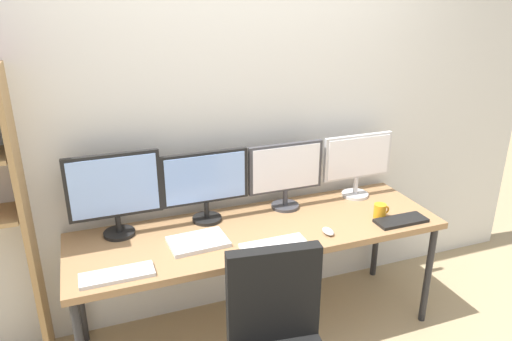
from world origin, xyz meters
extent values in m
cube|color=silver|center=(0.00, 1.02, 1.30)|extent=(4.61, 0.10, 2.60)
cube|color=#936D47|center=(0.00, 0.60, 0.72)|extent=(2.21, 0.68, 0.04)
cylinder|color=#262628|center=(1.06, 0.31, 0.35)|extent=(0.04, 0.04, 0.70)
cylinder|color=#262628|center=(-1.06, 0.89, 0.35)|extent=(0.04, 0.04, 0.70)
cylinder|color=#262628|center=(1.06, 0.89, 0.35)|extent=(0.04, 0.04, 0.70)
cube|color=#9E7A4C|center=(-1.26, 0.83, 0.87)|extent=(0.03, 0.28, 1.74)
cube|color=black|center=(-0.17, -0.05, 0.75)|extent=(0.45, 0.13, 0.48)
cylinder|color=black|center=(-0.79, 0.81, 0.75)|extent=(0.18, 0.18, 0.02)
cylinder|color=black|center=(-0.79, 0.81, 0.81)|extent=(0.03, 0.03, 0.10)
cube|color=black|center=(-0.79, 0.81, 1.05)|extent=(0.52, 0.03, 0.38)
cube|color=#8CB2F2|center=(-0.79, 0.80, 1.05)|extent=(0.48, 0.01, 0.34)
cylinder|color=black|center=(-0.26, 0.81, 0.75)|extent=(0.18, 0.18, 0.02)
cylinder|color=black|center=(-0.26, 0.81, 0.81)|extent=(0.03, 0.03, 0.10)
cube|color=black|center=(-0.26, 0.81, 1.02)|extent=(0.53, 0.03, 0.32)
cube|color=#8CB2F2|center=(-0.26, 0.80, 1.02)|extent=(0.49, 0.01, 0.29)
cylinder|color=#38383D|center=(0.26, 0.81, 0.75)|extent=(0.18, 0.18, 0.02)
cylinder|color=#38383D|center=(0.26, 0.81, 0.81)|extent=(0.03, 0.03, 0.10)
cube|color=#38383D|center=(0.26, 0.81, 1.02)|extent=(0.49, 0.03, 0.31)
cube|color=white|center=(0.26, 0.80, 1.02)|extent=(0.45, 0.01, 0.28)
cylinder|color=silver|center=(0.79, 0.81, 0.75)|extent=(0.18, 0.18, 0.02)
cylinder|color=silver|center=(0.79, 0.81, 0.82)|extent=(0.03, 0.03, 0.12)
cube|color=silver|center=(0.79, 0.81, 1.02)|extent=(0.50, 0.03, 0.30)
cube|color=white|center=(0.79, 0.80, 1.02)|extent=(0.46, 0.01, 0.27)
cube|color=silver|center=(-0.84, 0.37, 0.75)|extent=(0.36, 0.13, 0.02)
cube|color=silver|center=(0.00, 0.37, 0.75)|extent=(0.37, 0.13, 0.02)
cube|color=black|center=(0.84, 0.37, 0.75)|extent=(0.32, 0.13, 0.02)
ellipsoid|color=silver|center=(0.35, 0.39, 0.76)|extent=(0.06, 0.10, 0.03)
cube|color=silver|center=(-0.38, 0.55, 0.75)|extent=(0.33, 0.24, 0.02)
cylinder|color=orange|center=(0.75, 0.47, 0.79)|extent=(0.08, 0.08, 0.09)
torus|color=orange|center=(0.79, 0.47, 0.79)|extent=(0.06, 0.01, 0.06)
camera|label=1|loc=(-0.91, -1.77, 2.09)|focal=33.74mm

